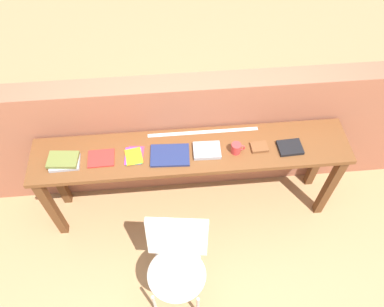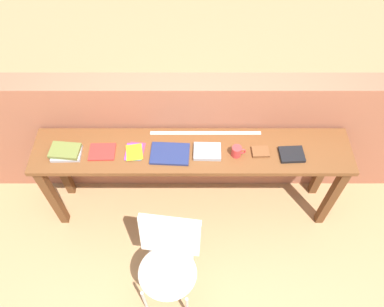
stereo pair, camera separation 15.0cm
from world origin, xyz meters
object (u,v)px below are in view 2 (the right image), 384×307
object	(u,v)px
book_stack_leftmost	(66,152)
mug	(237,151)
leather_journal_brown	(260,152)
chair_white_moulded	(169,260)
pamphlet_pile_colourful	(135,152)
book_repair_rightmost	(292,154)
magazine_cycling	(102,152)
book_open_centre	(170,154)

from	to	relation	value
book_stack_leftmost	mug	size ratio (longest dim) A/B	2.18
leather_journal_brown	mug	bearing A→B (deg)	-176.31
book_stack_leftmost	mug	xyz separation A→B (m)	(1.31, -0.01, 0.02)
chair_white_moulded	mug	size ratio (longest dim) A/B	8.10
leather_journal_brown	pamphlet_pile_colourful	bearing A→B (deg)	177.24
pamphlet_pile_colourful	book_repair_rightmost	bearing A→B (deg)	-1.46
chair_white_moulded	pamphlet_pile_colourful	bearing A→B (deg)	110.49
book_stack_leftmost	book_repair_rightmost	xyz separation A→B (m)	(1.74, -0.01, -0.01)
book_stack_leftmost	mug	world-z (taller)	mug
magazine_cycling	pamphlet_pile_colourful	size ratio (longest dim) A/B	1.02
magazine_cycling	chair_white_moulded	bearing A→B (deg)	-55.29
book_open_centre	book_repair_rightmost	size ratio (longest dim) A/B	1.60
book_stack_leftmost	mug	bearing A→B (deg)	-0.32
pamphlet_pile_colourful	book_open_centre	world-z (taller)	book_open_centre
book_stack_leftmost	book_open_centre	distance (m)	0.80
chair_white_moulded	book_open_centre	distance (m)	0.79
pamphlet_pile_colourful	book_open_centre	size ratio (longest dim) A/B	0.66
book_open_centre	mug	size ratio (longest dim) A/B	2.71
book_stack_leftmost	magazine_cycling	bearing A→B (deg)	3.36
mug	book_stack_leftmost	bearing A→B (deg)	179.68
pamphlet_pile_colourful	mug	bearing A→B (deg)	-1.79
chair_white_moulded	book_repair_rightmost	xyz separation A→B (m)	(0.94, 0.70, 0.37)
chair_white_moulded	pamphlet_pile_colourful	size ratio (longest dim) A/B	4.56
mug	book_repair_rightmost	world-z (taller)	mug
chair_white_moulded	book_repair_rightmost	distance (m)	1.23
pamphlet_pile_colourful	book_repair_rightmost	size ratio (longest dim) A/B	1.05
pamphlet_pile_colourful	mug	distance (m)	0.79
book_stack_leftmost	book_open_centre	bearing A→B (deg)	-0.30
mug	book_repair_rightmost	size ratio (longest dim) A/B	0.59
book_open_centre	leather_journal_brown	world-z (taller)	leather_journal_brown
book_stack_leftmost	leather_journal_brown	world-z (taller)	book_stack_leftmost
magazine_cycling	book_repair_rightmost	world-z (taller)	book_repair_rightmost
chair_white_moulded	magazine_cycling	bearing A→B (deg)	125.76
magazine_cycling	leather_journal_brown	distance (m)	1.23
pamphlet_pile_colourful	leather_journal_brown	size ratio (longest dim) A/B	1.50
book_stack_leftmost	book_repair_rightmost	world-z (taller)	book_stack_leftmost
book_stack_leftmost	magazine_cycling	world-z (taller)	book_stack_leftmost
chair_white_moulded	book_stack_leftmost	world-z (taller)	book_stack_leftmost
mug	book_repair_rightmost	distance (m)	0.43
book_open_centre	mug	world-z (taller)	mug
chair_white_moulded	magazine_cycling	distance (m)	0.96
chair_white_moulded	leather_journal_brown	distance (m)	1.07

